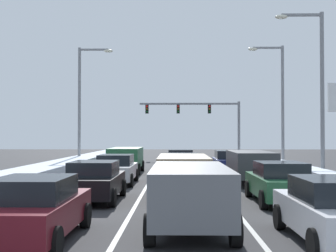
{
  "coord_description": "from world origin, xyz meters",
  "views": [
    {
      "loc": [
        -0.28,
        -4.64,
        2.47
      ],
      "look_at": [
        -0.91,
        32.98,
        3.28
      ],
      "focal_mm": 48.62,
      "sensor_mm": 36.0,
      "label": 1
    }
  ],
  "objects_px": {
    "sedan_green_right_lane_second": "(280,182)",
    "suv_charcoal_right_lane_third": "(250,164)",
    "suv_green_left_lane_fourth": "(126,158)",
    "street_lamp_left_mid": "(84,97)",
    "sedan_white_right_lane_nearest": "(334,210)",
    "suv_tan_center_lane_second": "(183,172)",
    "sedan_white_left_lane_third": "(116,169)",
    "sedan_black_left_lane_second": "(95,181)",
    "traffic_light_gantry": "(204,115)",
    "sedan_red_center_lane_third": "(183,167)",
    "sedan_silver_center_lane_fourth": "(180,160)",
    "sedan_maroon_left_lane_nearest": "(34,209)",
    "street_lamp_right_mid": "(316,81)",
    "street_lamp_right_far": "(278,96)",
    "suv_gray_center_lane_nearest": "(190,192)",
    "sedan_navy_right_lane_fourth": "(228,162)"
  },
  "relations": [
    {
      "from": "sedan_green_right_lane_second",
      "to": "street_lamp_right_far",
      "type": "distance_m",
      "value": 17.95
    },
    {
      "from": "suv_tan_center_lane_second",
      "to": "sedan_white_left_lane_third",
      "type": "distance_m",
      "value": 6.22
    },
    {
      "from": "suv_gray_center_lane_nearest",
      "to": "street_lamp_left_mid",
      "type": "distance_m",
      "value": 24.04
    },
    {
      "from": "sedan_white_left_lane_third",
      "to": "suv_charcoal_right_lane_third",
      "type": "bearing_deg",
      "value": -0.32
    },
    {
      "from": "suv_gray_center_lane_nearest",
      "to": "sedan_silver_center_lane_fourth",
      "type": "distance_m",
      "value": 19.88
    },
    {
      "from": "suv_green_left_lane_fourth",
      "to": "street_lamp_left_mid",
      "type": "distance_m",
      "value": 7.12
    },
    {
      "from": "traffic_light_gantry",
      "to": "sedan_white_right_lane_nearest",
      "type": "bearing_deg",
      "value": -89.14
    },
    {
      "from": "street_lamp_left_mid",
      "to": "sedan_black_left_lane_second",
      "type": "bearing_deg",
      "value": -77.14
    },
    {
      "from": "sedan_silver_center_lane_fourth",
      "to": "sedan_white_right_lane_nearest",
      "type": "bearing_deg",
      "value": -81.16
    },
    {
      "from": "sedan_navy_right_lane_fourth",
      "to": "street_lamp_right_mid",
      "type": "relative_size",
      "value": 0.49
    },
    {
      "from": "suv_tan_center_lane_second",
      "to": "sedan_maroon_left_lane_nearest",
      "type": "bearing_deg",
      "value": -116.0
    },
    {
      "from": "street_lamp_right_far",
      "to": "street_lamp_left_mid",
      "type": "relative_size",
      "value": 1.0
    },
    {
      "from": "suv_tan_center_lane_second",
      "to": "suv_charcoal_right_lane_third",
      "type": "bearing_deg",
      "value": 55.91
    },
    {
      "from": "sedan_silver_center_lane_fourth",
      "to": "suv_tan_center_lane_second",
      "type": "bearing_deg",
      "value": -90.14
    },
    {
      "from": "sedan_maroon_left_lane_nearest",
      "to": "suv_tan_center_lane_second",
      "type": "bearing_deg",
      "value": 64.0
    },
    {
      "from": "sedan_green_right_lane_second",
      "to": "sedan_white_right_lane_nearest",
      "type": "bearing_deg",
      "value": -91.76
    },
    {
      "from": "sedan_red_center_lane_third",
      "to": "sedan_silver_center_lane_fourth",
      "type": "distance_m",
      "value": 6.86
    },
    {
      "from": "suv_green_left_lane_fourth",
      "to": "street_lamp_right_mid",
      "type": "xyz_separation_m",
      "value": [
        10.95,
        -5.29,
        4.42
      ]
    },
    {
      "from": "sedan_white_right_lane_nearest",
      "to": "suv_tan_center_lane_second",
      "type": "xyz_separation_m",
      "value": [
        -3.33,
        7.55,
        0.25
      ]
    },
    {
      "from": "sedan_red_center_lane_third",
      "to": "suv_green_left_lane_fourth",
      "type": "xyz_separation_m",
      "value": [
        -3.69,
        5.22,
        0.25
      ]
    },
    {
      "from": "sedan_red_center_lane_third",
      "to": "suv_green_left_lane_fourth",
      "type": "distance_m",
      "value": 6.4
    },
    {
      "from": "sedan_silver_center_lane_fourth",
      "to": "suv_green_left_lane_fourth",
      "type": "xyz_separation_m",
      "value": [
        -3.63,
        -1.64,
        0.25
      ]
    },
    {
      "from": "sedan_black_left_lane_second",
      "to": "traffic_light_gantry",
      "type": "height_order",
      "value": "traffic_light_gantry"
    },
    {
      "from": "sedan_white_right_lane_nearest",
      "to": "street_lamp_left_mid",
      "type": "relative_size",
      "value": 0.49
    },
    {
      "from": "suv_tan_center_lane_second",
      "to": "sedan_black_left_lane_second",
      "type": "height_order",
      "value": "suv_tan_center_lane_second"
    },
    {
      "from": "sedan_maroon_left_lane_nearest",
      "to": "suv_green_left_lane_fourth",
      "type": "bearing_deg",
      "value": 89.92
    },
    {
      "from": "traffic_light_gantry",
      "to": "street_lamp_right_far",
      "type": "xyz_separation_m",
      "value": [
        4.56,
        -15.66,
        0.67
      ]
    },
    {
      "from": "sedan_silver_center_lane_fourth",
      "to": "traffic_light_gantry",
      "type": "distance_m",
      "value": 18.33
    },
    {
      "from": "street_lamp_left_mid",
      "to": "sedan_red_center_lane_third",
      "type": "bearing_deg",
      "value": -52.01
    },
    {
      "from": "sedan_navy_right_lane_fourth",
      "to": "street_lamp_left_mid",
      "type": "relative_size",
      "value": 0.49
    },
    {
      "from": "suv_charcoal_right_lane_third",
      "to": "street_lamp_right_mid",
      "type": "relative_size",
      "value": 0.53
    },
    {
      "from": "suv_tan_center_lane_second",
      "to": "street_lamp_right_far",
      "type": "xyz_separation_m",
      "value": [
        7.31,
        15.68,
        4.39
      ]
    },
    {
      "from": "sedan_white_left_lane_third",
      "to": "sedan_white_right_lane_nearest",
      "type": "bearing_deg",
      "value": -62.38
    },
    {
      "from": "sedan_black_left_lane_second",
      "to": "street_lamp_left_mid",
      "type": "height_order",
      "value": "street_lamp_left_mid"
    },
    {
      "from": "suv_tan_center_lane_second",
      "to": "sedan_black_left_lane_second",
      "type": "relative_size",
      "value": 1.09
    },
    {
      "from": "sedan_white_right_lane_nearest",
      "to": "traffic_light_gantry",
      "type": "bearing_deg",
      "value": 90.86
    },
    {
      "from": "sedan_silver_center_lane_fourth",
      "to": "sedan_maroon_left_lane_nearest",
      "type": "distance_m",
      "value": 21.4
    },
    {
      "from": "sedan_silver_center_lane_fourth",
      "to": "street_lamp_right_mid",
      "type": "height_order",
      "value": "street_lamp_right_mid"
    },
    {
      "from": "sedan_green_right_lane_second",
      "to": "sedan_white_left_lane_third",
      "type": "bearing_deg",
      "value": 136.74
    },
    {
      "from": "street_lamp_right_far",
      "to": "sedan_silver_center_lane_fourth",
      "type": "bearing_deg",
      "value": -164.44
    },
    {
      "from": "sedan_white_left_lane_third",
      "to": "sedan_black_left_lane_second",
      "type": "bearing_deg",
      "value": -90.19
    },
    {
      "from": "sedan_navy_right_lane_fourth",
      "to": "sedan_red_center_lane_third",
      "type": "relative_size",
      "value": 1.0
    },
    {
      "from": "sedan_black_left_lane_second",
      "to": "street_lamp_left_mid",
      "type": "xyz_separation_m",
      "value": [
        -3.9,
        17.1,
        4.65
      ]
    },
    {
      "from": "suv_charcoal_right_lane_third",
      "to": "sedan_maroon_left_lane_nearest",
      "type": "distance_m",
      "value": 14.51
    },
    {
      "from": "suv_gray_center_lane_nearest",
      "to": "sedan_silver_center_lane_fourth",
      "type": "height_order",
      "value": "suv_gray_center_lane_nearest"
    },
    {
      "from": "sedan_maroon_left_lane_nearest",
      "to": "street_lamp_right_mid",
      "type": "height_order",
      "value": "street_lamp_right_mid"
    },
    {
      "from": "sedan_green_right_lane_second",
      "to": "suv_charcoal_right_lane_third",
      "type": "bearing_deg",
      "value": 90.08
    },
    {
      "from": "suv_charcoal_right_lane_third",
      "to": "street_lamp_right_mid",
      "type": "distance_m",
      "value": 6.05
    },
    {
      "from": "suv_gray_center_lane_nearest",
      "to": "sedan_maroon_left_lane_nearest",
      "type": "distance_m",
      "value": 3.89
    },
    {
      "from": "suv_gray_center_lane_nearest",
      "to": "suv_green_left_lane_fourth",
      "type": "bearing_deg",
      "value": 101.37
    }
  ]
}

